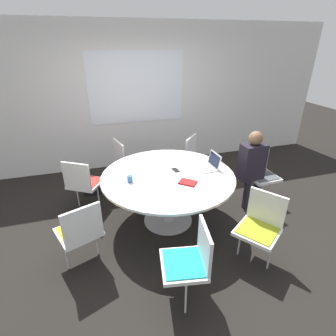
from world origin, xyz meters
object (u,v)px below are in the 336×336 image
chair_1 (197,156)px  chair_5 (190,258)px  chair_3 (83,181)px  person_0 (252,164)px  chair_6 (260,224)px  spiral_notebook (188,182)px  chair_4 (80,230)px  coffee_cup (130,179)px  handbag (94,186)px  laptop (210,165)px  cell_phone (176,170)px  chair_0 (260,171)px  chair_2 (126,159)px

chair_1 → chair_5: 2.43m
chair_3 → person_0: person_0 is taller
chair_6 → spiral_notebook: bearing=5.7°
chair_4 → chair_5: size_ratio=1.00×
chair_1 → coffee_cup: bearing=-9.2°
chair_6 → handbag: bearing=5.3°
person_0 → coffee_cup: size_ratio=13.87×
chair_4 → person_0: size_ratio=0.71×
laptop → cell_phone: (-0.48, 0.06, -0.05)m
chair_5 → person_0: size_ratio=0.71×
chair_0 → chair_6: size_ratio=1.00×
person_0 → laptop: 0.71m
chair_5 → person_0: bearing=-38.4°
chair_5 → laptop: laptop is taller
chair_4 → spiral_notebook: bearing=-11.3°
chair_0 → chair_6: same height
handbag → spiral_notebook: bearing=-49.8°
chair_3 → spiral_notebook: size_ratio=3.31×
chair_2 → chair_5: same height
chair_4 → chair_6: (1.94, -0.47, 0.00)m
chair_1 → handbag: size_ratio=2.37×
chair_4 → chair_5: (1.00, -0.73, 0.00)m
chair_1 → handbag: (-1.81, 0.12, -0.37)m
chair_1 → person_0: 1.06m
chair_1 → handbag: 1.85m
spiral_notebook → coffee_cup: size_ratio=2.97×
coffee_cup → spiral_notebook: bearing=-19.0°
chair_2 → chair_6: (1.18, -2.21, 0.00)m
chair_2 → chair_5: size_ratio=1.00×
chair_3 → handbag: size_ratio=2.37×
chair_0 → coffee_cup: bearing=2.6°
person_0 → handbag: person_0 is taller
chair_1 → coffee_cup: (-1.34, -1.02, 0.28)m
chair_4 → spiral_notebook: 1.37m
chair_0 → chair_4: 2.80m
chair_6 → person_0: 1.20m
chair_6 → chair_5: bearing=70.5°
person_0 → laptop: (-0.71, -0.02, 0.09)m
cell_phone → person_0: bearing=-2.0°
chair_6 → cell_phone: bearing=-4.6°
chair_4 → laptop: laptop is taller
chair_6 → spiral_notebook: (-0.61, 0.71, 0.25)m
chair_1 → spiral_notebook: size_ratio=3.31×
chair_6 → person_0: person_0 is taller
chair_3 → handbag: chair_3 is taller
cell_phone → handbag: 1.61m
chair_2 → laptop: (1.01, -1.18, 0.29)m
person_0 → chair_2: bearing=-36.8°
chair_4 → chair_6: bearing=-35.2°
cell_phone → chair_0: bearing=2.1°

